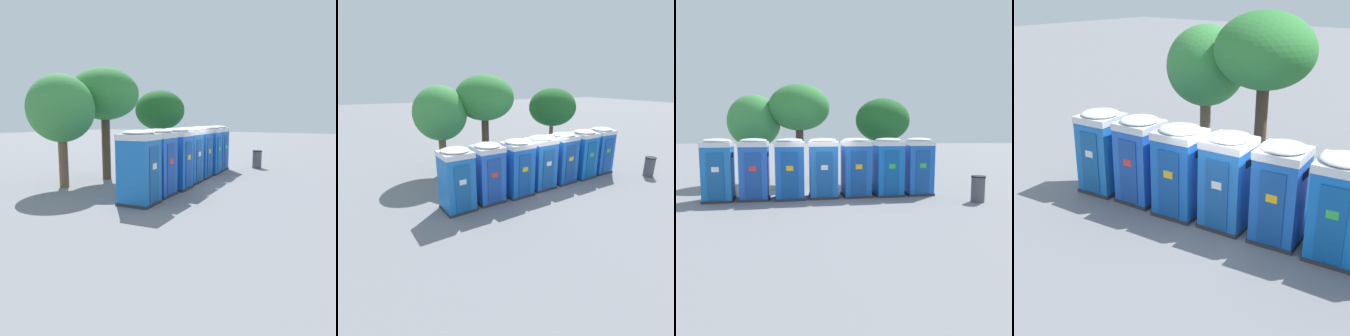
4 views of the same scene
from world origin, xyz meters
TOP-DOWN VIEW (x-y plane):
  - ground_plane at (0.00, 0.00)m, footprint 120.00×120.00m
  - portapotty_0 at (-4.24, -0.53)m, footprint 1.33×1.33m
  - portapotty_1 at (-2.83, -0.33)m, footprint 1.26×1.29m
  - portapotty_2 at (-1.40, -0.28)m, footprint 1.35×1.34m
  - portapotty_3 at (0.01, -0.05)m, footprint 1.30×1.30m
  - portapotty_4 at (1.42, 0.12)m, footprint 1.33×1.34m
  - portapotty_5 at (2.84, 0.22)m, footprint 1.34×1.34m
  - portapotty_6 at (4.25, 0.42)m, footprint 1.26×1.29m
  - street_tree_0 at (-3.67, 3.94)m, footprint 2.79×2.79m
  - street_tree_1 at (-1.26, 3.73)m, footprint 3.22×3.22m
  - street_tree_2 at (3.17, 3.56)m, footprint 2.87×2.87m
  - trash_can at (6.20, -1.36)m, footprint 0.55×0.55m

SIDE VIEW (x-z plane):
  - ground_plane at x=0.00m, z-range 0.00..0.00m
  - trash_can at x=6.20m, z-range 0.00..1.06m
  - portapotty_2 at x=-1.40m, z-range 0.01..2.55m
  - portapotty_5 at x=2.84m, z-range 0.01..2.55m
  - portapotty_3 at x=0.01m, z-range 0.01..2.55m
  - portapotty_0 at x=-4.24m, z-range 0.01..2.55m
  - portapotty_4 at x=1.42m, z-range 0.01..2.55m
  - portapotty_1 at x=-2.83m, z-range 0.01..2.55m
  - portapotty_6 at x=4.25m, z-range 0.01..2.55m
  - street_tree_0 at x=-3.67m, z-range 0.93..5.67m
  - street_tree_2 at x=3.17m, z-range 1.11..5.66m
  - street_tree_1 at x=-1.26m, z-range 1.37..6.66m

